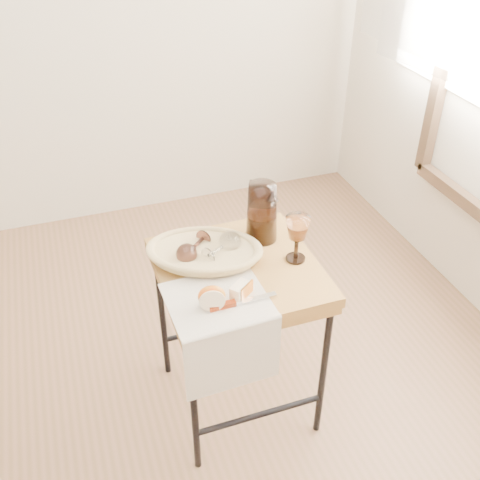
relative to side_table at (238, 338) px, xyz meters
name	(u,v)px	position (x,y,z in m)	size (l,w,h in m)	color
side_table	(238,338)	(0.00, 0.00, 0.00)	(0.52, 0.52, 0.67)	brown
tea_towel	(217,300)	(-0.12, -0.14, 0.34)	(0.30, 0.27, 0.01)	white
bread_basket	(205,253)	(-0.09, 0.07, 0.36)	(0.35, 0.24, 0.05)	tan
goblet_lying_a	(194,247)	(-0.12, 0.09, 0.38)	(0.12, 0.07, 0.07)	brown
goblet_lying_b	(221,248)	(-0.04, 0.05, 0.38)	(0.12, 0.08, 0.08)	white
pitcher	(262,212)	(0.13, 0.13, 0.44)	(0.15, 0.23, 0.26)	black
wine_goblet	(297,239)	(0.20, -0.03, 0.42)	(0.08, 0.08, 0.17)	white
apple_half	(212,296)	(-0.14, -0.17, 0.38)	(0.08, 0.04, 0.08)	red
apple_wedge	(240,290)	(-0.04, -0.15, 0.36)	(0.07, 0.04, 0.04)	#FFE6BC
table_knife	(240,301)	(-0.06, -0.18, 0.35)	(0.21, 0.02, 0.02)	silver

